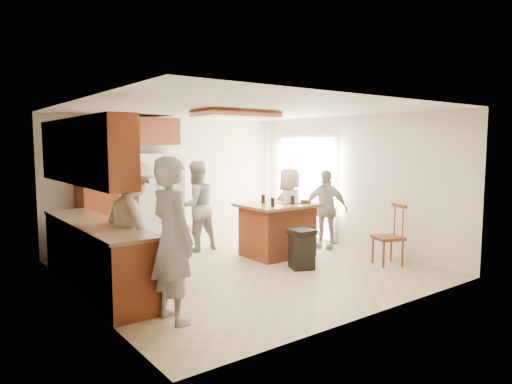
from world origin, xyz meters
TOP-DOWN VIEW (x-y plane):
  - room_shell at (4.37, 1.64)m, footprint 8.00×5.20m
  - person_front_left at (-1.89, -1.29)m, footprint 0.54×0.70m
  - person_behind_left at (0.00, 1.55)m, footprint 0.83×0.53m
  - person_behind_right at (1.55, 0.70)m, footprint 0.89×0.82m
  - person_side_right at (2.08, 0.28)m, footprint 0.77×0.98m
  - person_counter at (-1.87, -0.08)m, footprint 0.71×1.22m
  - left_cabinetry at (-2.24, 0.40)m, footprint 0.64×3.00m
  - back_wall_units at (-1.33, 2.20)m, footprint 1.80×0.60m
  - refrigerator at (-0.55, 2.12)m, footprint 0.90×0.76m
  - kitchen_island at (0.97, 0.35)m, footprint 1.28×1.03m
  - island_items at (1.20, 0.26)m, footprint 0.94×0.73m
  - trash_bin at (0.73, -0.55)m, footprint 0.45×0.45m
  - spindle_chair at (2.02, -1.23)m, footprint 0.55×0.55m

SIDE VIEW (x-z plane):
  - trash_bin at x=0.73m, z-range 0.00..0.63m
  - spindle_chair at x=2.02m, z-range -0.04..0.95m
  - kitchen_island at x=0.97m, z-range 0.01..0.94m
  - person_side_right at x=2.08m, z-range 0.00..1.49m
  - person_behind_right at x=1.55m, z-range 0.00..1.52m
  - person_behind_left at x=0.00m, z-range 0.00..1.67m
  - room_shell at x=4.37m, z-range -1.63..3.37m
  - person_counter at x=-1.87m, z-range 0.00..1.78m
  - refrigerator at x=-0.55m, z-range 0.00..1.80m
  - person_front_left at x=-1.89m, z-range 0.00..1.84m
  - left_cabinetry at x=-2.24m, z-range -0.19..2.11m
  - island_items at x=1.20m, z-range 0.89..1.04m
  - back_wall_units at x=-1.33m, z-range 0.15..2.60m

